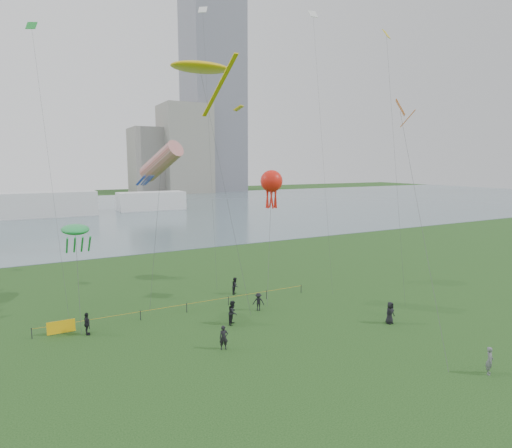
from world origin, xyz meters
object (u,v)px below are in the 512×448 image
kite_flyer (490,361)px  kite_stingray (201,68)px  kite_octopus (271,182)px  fence (114,318)px

kite_flyer → kite_stingray: (-9.68, 23.16, 20.68)m
kite_octopus → kite_flyer: bearing=-107.3°
fence → kite_flyer: size_ratio=13.82×
kite_flyer → kite_octopus: kite_octopus is taller
kite_stingray → kite_flyer: bearing=-63.4°
kite_flyer → kite_octopus: 26.48m
kite_flyer → kite_stingray: bearing=79.5°
fence → kite_flyer: bearing=-45.6°
kite_stingray → fence: bearing=-153.7°
kite_flyer → kite_stingray: kite_stingray is taller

